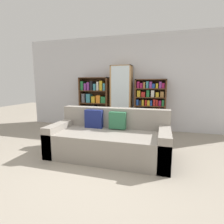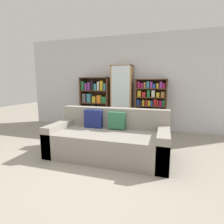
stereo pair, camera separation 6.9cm
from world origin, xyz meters
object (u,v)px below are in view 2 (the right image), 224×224
(display_cabinet, at_px, (122,98))
(wine_bottle, at_px, (142,131))
(bookshelf_left, at_px, (95,104))
(couch, at_px, (108,140))
(bookshelf_right, at_px, (151,106))

(display_cabinet, xyz_separation_m, wine_bottle, (0.67, -0.62, -0.76))
(bookshelf_left, xyz_separation_m, wine_bottle, (1.51, -0.64, -0.56))
(couch, relative_size, display_cabinet, 1.18)
(couch, bearing_deg, bookshelf_left, 118.89)
(bookshelf_left, xyz_separation_m, display_cabinet, (0.84, -0.02, 0.20))
(wine_bottle, bearing_deg, display_cabinet, 137.25)
(wine_bottle, bearing_deg, bookshelf_right, 77.12)
(display_cabinet, bearing_deg, couch, -83.63)
(display_cabinet, height_order, wine_bottle, display_cabinet)
(display_cabinet, bearing_deg, bookshelf_right, 1.11)
(display_cabinet, relative_size, wine_bottle, 4.52)
(bookshelf_left, height_order, display_cabinet, display_cabinet)
(wine_bottle, bearing_deg, bookshelf_left, 157.19)
(couch, distance_m, display_cabinet, 2.00)
(couch, xyz_separation_m, display_cabinet, (-0.21, 1.89, 0.63))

